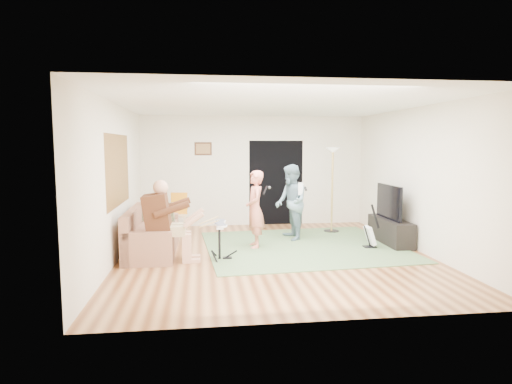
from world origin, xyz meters
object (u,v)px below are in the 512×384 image
Objects in this scene: drum_kit at (219,243)px; singer at (255,209)px; guitar_spare at (370,235)px; torchiere_lamp at (332,174)px; guitarist at (291,202)px; dining_chair at (178,219)px; tv_cabinet at (390,231)px; television at (389,202)px; sofa at (148,238)px.

drum_kit is 1.18m from singer.
guitar_spare is 1.95m from torchiere_lamp.
guitarist is 1.74× the size of dining_chair.
tv_cabinet is at bearing -56.18° from torchiere_lamp.
torchiere_lamp reaches higher than guitarist.
torchiere_lamp is at bearing 116.83° from guitarist.
singer is 1.43× the size of television.
torchiere_lamp is (3.95, 1.44, 1.05)m from sofa.
guitar_spare is at bearing -19.40° from dining_chair.
guitar_spare reaches higher than sofa.
sofa is at bearing 177.86° from guitar_spare.
dining_chair reaches higher than guitar_spare.
singer is at bearing -37.91° from dining_chair.
television is (2.73, 0.02, 0.10)m from singer.
television is at bearing 180.00° from tv_cabinet.
drum_kit is 2.98m from guitar_spare.
guitar_spare is (1.38, -0.92, -0.55)m from guitarist.
guitarist is (1.56, 1.41, 0.50)m from drum_kit.
torchiere_lamp reaches higher than guitar_spare.
drum_kit is 3.59m from television.
sofa is 1.28× the size of guitarist.
torchiere_lamp is (1.93, 1.28, 0.57)m from singer.
guitar_spare is (4.23, -0.16, -0.03)m from sofa.
tv_cabinet is at bearing 2.15° from sofa.
tv_cabinet is 0.60m from television.
torchiere_lamp reaches higher than tv_cabinet.
television is at bearing 33.36° from guitar_spare.
television reaches higher than dining_chair.
guitarist reaches higher than dining_chair.
dining_chair is at bearing -116.83° from guitarist.
guitarist is at bearing -148.21° from torchiere_lamp.
guitarist reaches higher than sofa.
guitar_spare is 4.21m from dining_chair.
drum_kit reaches higher than tv_cabinet.
sofa is 1.45m from drum_kit.
singer reaches higher than guitar_spare.
sofa is at bearing -80.06° from guitarist.
dining_chair is at bearing 109.37° from drum_kit.
dining_chair is (-3.77, 1.88, 0.08)m from guitar_spare.
torchiere_lamp is at bearing 20.03° from sofa.
guitarist reaches higher than singer.
dining_chair is 0.87× the size of television.
torchiere_lamp is 1.86m from tv_cabinet.
guitarist is 1.75m from guitar_spare.
guitarist is (2.85, 0.76, 0.52)m from sofa.
tv_cabinet is at bearing -12.49° from dining_chair.
torchiere_lamp reaches higher than sofa.
drum_kit is at bearing -26.73° from sofa.
torchiere_lamp is 2.12× the size of dining_chair.
torchiere_lamp is at bearing 38.19° from drum_kit.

